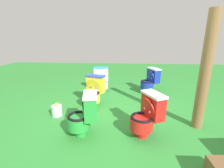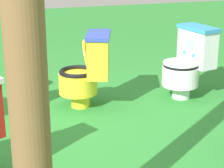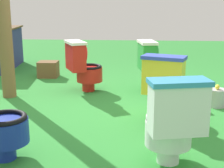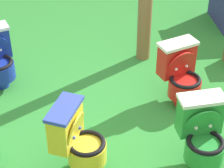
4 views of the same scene
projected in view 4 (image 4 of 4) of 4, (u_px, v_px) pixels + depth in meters
ground at (129, 125)px, 4.74m from camera, size 14.00×14.00×0.00m
toilet_red at (181, 74)px, 4.89m from camera, size 0.58×0.62×0.73m
toilet_yellow at (77, 139)px, 4.01m from camera, size 0.60×0.54×0.73m
toilet_green at (202, 134)px, 4.07m from camera, size 0.49×0.56×0.73m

